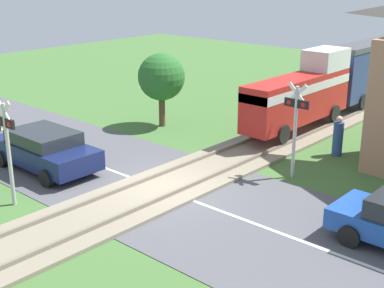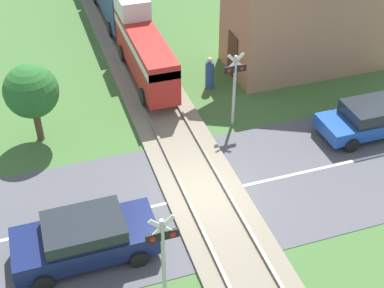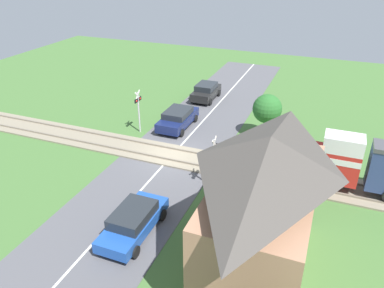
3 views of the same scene
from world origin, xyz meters
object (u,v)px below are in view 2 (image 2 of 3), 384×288
Objects in this scene: pedestrian_by_station at (210,74)px; crossing_signal_west_approach at (163,249)px; car_near_crossing at (85,237)px; station_building at (311,2)px; crossing_signal_east_approach at (235,80)px; car_far_side at (373,118)px.

crossing_signal_west_approach is at bearing -115.93° from pedestrian_by_station.
station_building is at bearing 36.53° from car_near_crossing.
crossing_signal_west_approach is at bearing -123.92° from crossing_signal_east_approach.
crossing_signal_east_approach is (5.10, 7.58, 0.00)m from crossing_signal_west_approach.
crossing_signal_west_approach is 2.12× the size of pedestrian_by_station.
station_building is at bearing 35.82° from crossing_signal_east_approach.
car_near_crossing is at bearing -130.17° from pedestrian_by_station.
crossing_signal_east_approach is (-5.10, 2.35, 1.36)m from car_far_side.
crossing_signal_west_approach is 15.42m from station_building.
car_far_side is 2.83× the size of pedestrian_by_station.
station_building reaches higher than car_near_crossing.
pedestrian_by_station reaches higher than car_near_crossing.
car_far_side is at bearing 13.47° from car_near_crossing.
crossing_signal_west_approach reaches higher than car_near_crossing.
crossing_signal_east_approach is 6.57m from station_building.
car_near_crossing is 2.81× the size of pedestrian_by_station.
crossing_signal_east_approach reaches higher than pedestrian_by_station.
car_near_crossing is 0.99× the size of car_far_side.
pedestrian_by_station is (-5.17, -0.72, -2.46)m from station_building.
crossing_signal_west_approach is (-10.20, -5.23, 1.36)m from car_far_side.
station_building reaches higher than crossing_signal_west_approach.
crossing_signal_west_approach reaches higher than car_far_side.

